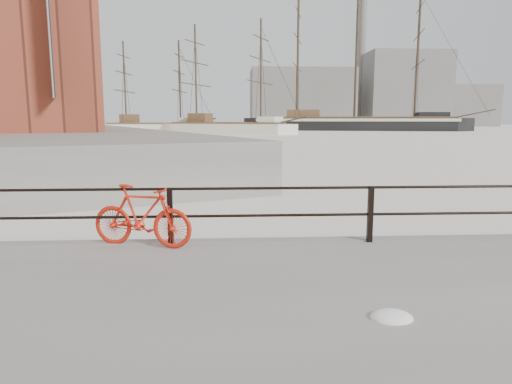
# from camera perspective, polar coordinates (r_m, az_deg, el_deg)

# --- Properties ---
(ground) EXTENTS (400.00, 400.00, 0.00)m
(ground) POSITION_cam_1_polar(r_m,az_deg,el_deg) (8.64, 13.58, -8.04)
(ground) COLOR white
(ground) RESTS_ON ground
(promenade) EXTENTS (36.00, 8.00, 0.35)m
(promenade) POSITION_cam_1_polar(r_m,az_deg,el_deg) (5.16, 27.11, -18.87)
(promenade) COLOR gray
(promenade) RESTS_ON ground
(far_quay) EXTENTS (78.44, 148.07, 1.80)m
(far_quay) POSITION_cam_1_polar(r_m,az_deg,el_deg) (88.30, -28.49, 6.98)
(far_quay) COLOR gray
(far_quay) RESTS_ON ground
(guardrail) EXTENTS (28.00, 0.10, 1.00)m
(guardrail) POSITION_cam_1_polar(r_m,az_deg,el_deg) (8.29, 14.09, -2.71)
(guardrail) COLOR black
(guardrail) RESTS_ON promenade
(bicycle) EXTENTS (1.78, 0.74, 1.07)m
(bicycle) POSITION_cam_1_polar(r_m,az_deg,el_deg) (7.97, -14.07, -2.92)
(bicycle) COLOR red
(bicycle) RESTS_ON promenade
(barque_black) EXTENTS (58.11, 31.15, 31.65)m
(barque_black) POSITION_cam_1_polar(r_m,az_deg,el_deg) (103.57, 12.12, 7.53)
(barque_black) COLOR black
(barque_black) RESTS_ON ground
(schooner_mid) EXTENTS (28.87, 21.45, 19.35)m
(schooner_mid) POSITION_cam_1_polar(r_m,az_deg,el_deg) (78.87, -3.52, 7.28)
(schooner_mid) COLOR silver
(schooner_mid) RESTS_ON ground
(schooner_left) EXTENTS (23.40, 13.00, 17.11)m
(schooner_left) POSITION_cam_1_polar(r_m,az_deg,el_deg) (86.19, -12.65, 7.23)
(schooner_left) COLOR white
(schooner_left) RESTS_ON ground
(workboat_far) EXTENTS (10.77, 8.67, 7.00)m
(workboat_far) POSITION_cam_1_polar(r_m,az_deg,el_deg) (62.51, -27.71, 5.78)
(workboat_far) COLOR black
(workboat_far) RESTS_ON ground
(apartment_brick) EXTENTS (27.87, 22.90, 21.20)m
(apartment_brick) POSITION_cam_1_polar(r_m,az_deg,el_deg) (123.74, -28.95, 12.59)
(apartment_brick) COLOR maroon
(apartment_brick) RESTS_ON far_quay
(industrial_west) EXTENTS (32.00, 18.00, 18.00)m
(industrial_west) POSITION_cam_1_polar(r_m,az_deg,el_deg) (149.73, 5.65, 11.56)
(industrial_west) COLOR gray
(industrial_west) RESTS_ON ground
(industrial_mid) EXTENTS (26.00, 20.00, 24.00)m
(industrial_mid) POSITION_cam_1_polar(r_m,az_deg,el_deg) (163.61, 17.88, 12.01)
(industrial_mid) COLOR gray
(industrial_mid) RESTS_ON ground
(industrial_east) EXTENTS (20.00, 16.00, 14.00)m
(industrial_east) POSITION_cam_1_polar(r_m,az_deg,el_deg) (177.26, 24.28, 9.78)
(industrial_east) COLOR gray
(industrial_east) RESTS_ON ground
(smokestack) EXTENTS (2.80, 2.80, 44.00)m
(smokestack) POSITION_cam_1_polar(r_m,az_deg,el_deg) (165.19, 13.04, 15.67)
(smokestack) COLOR gray
(smokestack) RESTS_ON ground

